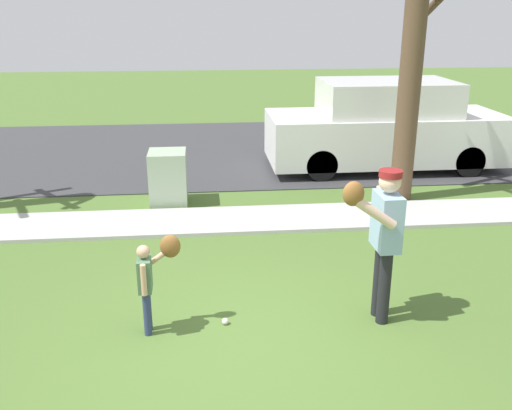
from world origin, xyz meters
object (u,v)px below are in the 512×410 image
at_px(person_child, 152,273).
at_px(baseball, 225,321).
at_px(person_adult, 383,230).
at_px(utility_cabinet, 168,178).
at_px(street_tree_near, 414,35).
at_px(parked_van_white, 385,127).

relative_size(person_child, baseball, 14.44).
bearing_deg(person_adult, baseball, -2.59).
relative_size(person_child, utility_cabinet, 1.11).
height_order(person_adult, person_child, person_adult).
xyz_separation_m(person_adult, baseball, (-1.72, 0.05, -1.05)).
xyz_separation_m(utility_cabinet, street_tree_near, (4.23, -0.17, 2.43)).
bearing_deg(street_tree_near, parked_van_white, 81.33).
bearing_deg(person_adult, street_tree_near, -113.45).
bearing_deg(parked_van_white, person_child, -125.87).
bearing_deg(utility_cabinet, person_adult, -59.49).
relative_size(person_adult, utility_cabinet, 1.82).
relative_size(utility_cabinet, street_tree_near, 0.17).
distance_m(person_child, baseball, 1.01).
relative_size(person_adult, baseball, 23.64).
relative_size(baseball, utility_cabinet, 0.08).
distance_m(baseball, utility_cabinet, 4.34).
distance_m(person_child, parked_van_white, 7.70).
bearing_deg(utility_cabinet, street_tree_near, -2.31).
height_order(street_tree_near, parked_van_white, street_tree_near).
xyz_separation_m(person_adult, person_child, (-2.48, 0.01, -0.40)).
relative_size(person_adult, parked_van_white, 0.35).
xyz_separation_m(baseball, utility_cabinet, (-0.81, 4.24, 0.44)).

